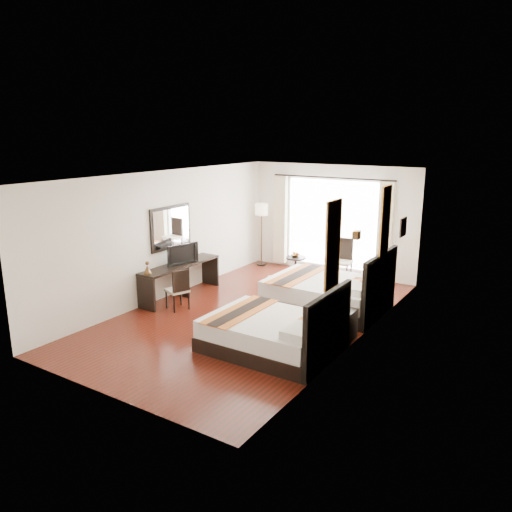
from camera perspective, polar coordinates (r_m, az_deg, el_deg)
The scene contains 29 objects.
floor at distance 10.15m, azimuth -0.43°, elevation -6.76°, with size 4.50×7.50×0.01m, color #361509.
ceiling at distance 9.52m, azimuth -0.46°, elevation 9.17°, with size 4.50×7.50×0.02m, color white.
wall_headboard at distance 8.75m, azimuth 11.96°, elevation -0.83°, with size 0.01×7.50×2.80m, color silver.
wall_desk at distance 11.10m, azimuth -10.21°, elevation 2.39°, with size 0.01×7.50×2.80m, color silver.
wall_window at distance 12.97m, azimuth 8.65°, elevation 4.12°, with size 4.50×0.01×2.80m, color silver.
wall_entry at distance 7.03m, azimuth -17.44°, elevation -4.87°, with size 4.50×0.01×2.80m, color silver.
window_glass at distance 12.98m, azimuth 8.61°, elevation 3.68°, with size 2.40×0.02×2.20m, color white.
sheer_curtain at distance 12.92m, azimuth 8.50°, elevation 3.64°, with size 2.30×0.02×2.10m, color white.
drape_left at distance 13.54m, azimuth 2.82°, elevation 4.16°, with size 0.35×0.14×2.35m, color beige.
drape_right at distance 12.38m, azimuth 14.54°, elevation 2.79°, with size 0.35×0.14×2.35m, color beige.
art_panel_near at distance 7.54m, azimuth 8.79°, elevation 1.25°, with size 0.03×0.50×1.35m, color maroon.
art_panel_far at distance 9.74m, azimuth 14.56°, elevation 3.84°, with size 0.03×0.50×1.35m, color maroon.
wall_sconce at distance 8.51m, azimuth 11.42°, elevation 2.38°, with size 0.10×0.14×0.14m, color #49321A.
mirror_frame at distance 11.14m, azimuth -9.71°, elevation 3.24°, with size 0.04×1.25×0.95m, color black.
mirror_glass at distance 11.13m, azimuth -9.62°, elevation 3.23°, with size 0.01×1.12×0.82m, color white.
bed_near at distance 8.48m, azimuth 2.15°, elevation -8.77°, with size 2.15×1.67×1.21m.
bed_far at distance 10.51m, azimuth 8.36°, elevation -4.18°, with size 2.34×1.82×1.32m.
nightstand at distance 9.06m, azimuth 9.62°, elevation -7.75°, with size 0.45×0.55×0.53m, color black.
table_lamp at distance 8.96m, azimuth 9.81°, elevation -4.48°, with size 0.26×0.26×0.42m.
vase at distance 8.80m, azimuth 9.26°, elevation -6.32°, with size 0.12×0.12×0.13m, color black.
console_desk at distance 11.27m, azimuth -8.60°, elevation -2.73°, with size 0.50×2.20×0.76m, color black.
television at distance 11.11m, azimuth -8.58°, elevation 0.26°, with size 0.79×0.10×0.46m, color black.
bronze_figurine at distance 10.43m, azimuth -12.30°, elevation -1.43°, with size 0.16×0.16×0.24m, color #49321A, non-canonical shape.
desk_chair at distance 10.51m, azimuth -8.92°, elevation -4.64°, with size 0.52×0.52×0.87m.
floor_lamp at distance 13.55m, azimuth 0.64°, elevation 4.88°, with size 0.34×0.34×1.70m.
side_table at distance 12.51m, azimuth 4.55°, elevation -1.38°, with size 0.49×0.49×0.56m, color black.
fruit_bowl at distance 12.47m, azimuth 4.51°, elevation 0.05°, with size 0.22×0.22×0.05m, color #462C19.
window_chair at distance 12.46m, azimuth 9.68°, elevation -1.42°, with size 0.55×0.55×1.06m.
jute_rug at distance 12.34m, azimuth 3.98°, elevation -2.93°, with size 1.25×0.85×0.01m, color tan.
Camera 1 is at (5.19, -7.94, 3.60)m, focal length 35.00 mm.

